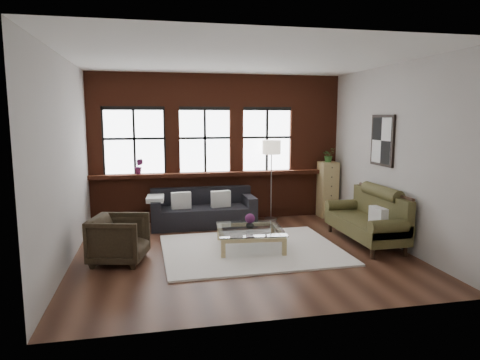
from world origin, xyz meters
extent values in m
plane|color=#3D2116|center=(0.00, 0.00, 0.00)|extent=(5.50, 5.50, 0.00)
plane|color=white|center=(0.00, 0.00, 3.20)|extent=(5.50, 5.50, 0.00)
plane|color=#B0ABA4|center=(0.00, 2.50, 1.60)|extent=(5.50, 0.00, 5.50)
plane|color=#B0ABA4|center=(0.00, -2.50, 1.60)|extent=(5.50, 0.00, 5.50)
plane|color=#B0ABA4|center=(-2.75, 0.00, 1.60)|extent=(0.00, 5.00, 5.00)
plane|color=#B0ABA4|center=(2.75, 0.00, 1.60)|extent=(0.00, 5.00, 5.00)
cube|color=#5B2515|center=(0.00, 2.35, 1.04)|extent=(5.50, 0.30, 0.08)
cube|color=white|center=(0.19, 0.05, 0.02)|extent=(3.05, 2.42, 0.03)
cube|color=silver|center=(-0.89, 1.80, 0.58)|extent=(0.41, 0.18, 0.34)
cube|color=silver|center=(-0.06, 1.80, 0.58)|extent=(0.42, 0.20, 0.34)
cube|color=silver|center=(2.22, -0.54, 0.62)|extent=(0.16, 0.39, 0.34)
imported|color=black|center=(-1.99, -0.12, 0.38)|extent=(0.99, 0.98, 0.75)
imported|color=#B2B2B2|center=(0.18, 0.14, 0.44)|extent=(0.18, 0.18, 0.14)
sphere|color=#5E2052|center=(0.18, 0.14, 0.54)|extent=(0.17, 0.17, 0.17)
cube|color=tan|center=(2.48, 2.16, 0.63)|extent=(0.39, 0.39, 1.27)
imported|color=#2D5923|center=(2.48, 2.16, 1.42)|extent=(0.35, 0.33, 0.32)
imported|color=#5E2052|center=(-1.72, 2.32, 1.25)|extent=(0.22, 0.20, 0.33)
camera|label=1|loc=(-1.47, -6.88, 2.28)|focal=32.00mm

